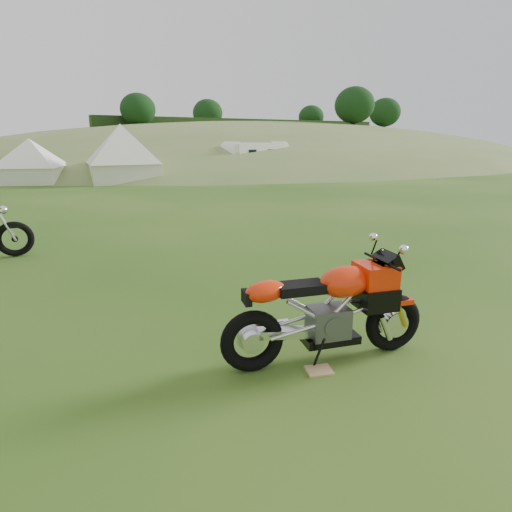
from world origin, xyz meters
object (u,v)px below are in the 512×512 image
caravan (255,159)px  tent_right (202,155)px  plywood_board (319,370)px  tent_mid (122,155)px  sport_motorcycle (327,303)px  tent_left (31,160)px

caravan → tent_right: bearing=125.1°
plywood_board → tent_right: size_ratio=0.10×
tent_mid → plywood_board: bearing=-92.1°
plywood_board → caravan: bearing=60.1°
sport_motorcycle → tent_mid: 20.20m
sport_motorcycle → tent_left: size_ratio=0.78×
caravan → tent_mid: bearing=178.2°
tent_left → sport_motorcycle: bearing=-64.2°
sport_motorcycle → tent_left: tent_left is taller
sport_motorcycle → tent_mid: bearing=96.3°
plywood_board → tent_mid: (3.45, 20.09, 1.40)m
tent_mid → caravan: 8.17m
sport_motorcycle → tent_right: bearing=83.8°
plywood_board → tent_right: (9.35, 23.11, 1.13)m
tent_left → tent_mid: size_ratio=0.84×
plywood_board → caravan: size_ratio=0.06×
tent_left → tent_mid: 4.50m
sport_motorcycle → caravan: 23.02m
caravan → tent_left: bearing=169.5°
plywood_board → tent_mid: bearing=80.2°
sport_motorcycle → tent_left: (-0.87, 21.76, 0.55)m
sport_motorcycle → tent_mid: tent_mid is taller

